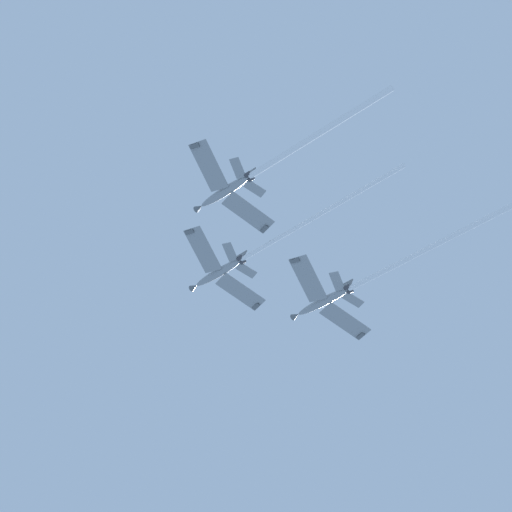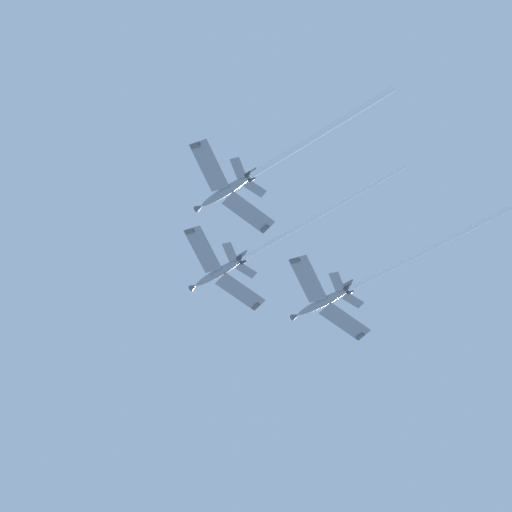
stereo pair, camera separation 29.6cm
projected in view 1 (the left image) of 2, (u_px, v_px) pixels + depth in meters
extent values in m
ellipsoid|color=gray|center=(219.00, 272.00, 167.03)|extent=(6.07, 11.26, 5.93)
cone|color=#595E60|center=(194.00, 287.00, 170.84)|extent=(1.87, 2.26, 1.73)
ellipsoid|color=black|center=(212.00, 275.00, 168.69)|extent=(2.08, 3.09, 1.92)
cube|color=gray|center=(203.00, 250.00, 165.05)|extent=(9.21, 8.16, 1.59)
cube|color=#595E60|center=(189.00, 232.00, 163.87)|extent=(1.59, 1.78, 0.81)
cube|color=gray|center=(240.00, 292.00, 167.93)|extent=(9.43, 4.82, 1.59)
cube|color=#595E60|center=(256.00, 307.00, 168.96)|extent=(0.97, 1.80, 0.81)
cube|color=gray|center=(230.00, 252.00, 163.56)|extent=(3.84, 3.67, 0.85)
cube|color=gray|center=(246.00, 270.00, 164.79)|extent=(3.75, 2.05, 0.85)
cube|color=#595E60|center=(240.00, 257.00, 165.37)|extent=(1.48, 3.10, 3.51)
cylinder|color=#38383D|center=(240.00, 258.00, 163.52)|extent=(1.22, 1.45, 1.13)
cylinder|color=#38383D|center=(243.00, 262.00, 163.76)|extent=(1.22, 1.45, 1.13)
cylinder|color=white|center=(318.00, 215.00, 153.29)|extent=(13.98, 30.93, 14.72)
ellipsoid|color=gray|center=(226.00, 191.00, 156.79)|extent=(6.15, 11.14, 6.20)
cone|color=#595E60|center=(199.00, 208.00, 160.72)|extent=(1.89, 2.27, 1.75)
ellipsoid|color=black|center=(218.00, 195.00, 158.48)|extent=(2.11, 3.08, 1.98)
cube|color=gray|center=(209.00, 166.00, 154.80)|extent=(9.16, 8.20, 1.67)
cube|color=#595E60|center=(194.00, 146.00, 153.59)|extent=(1.59, 1.76, 0.85)
cube|color=gray|center=(248.00, 213.00, 157.70)|extent=(9.45, 4.89, 1.67)
cube|color=#595E60|center=(264.00, 229.00, 158.74)|extent=(0.99, 1.79, 0.85)
cube|color=gray|center=(238.00, 168.00, 153.24)|extent=(3.81, 3.68, 0.89)
cube|color=gray|center=(255.00, 189.00, 154.48)|extent=(3.76, 2.08, 0.89)
cube|color=#595E60|center=(248.00, 175.00, 155.04)|extent=(1.53, 3.13, 3.54)
cylinder|color=#38383D|center=(248.00, 174.00, 153.19)|extent=(1.24, 1.46, 1.14)
cylinder|color=#38383D|center=(251.00, 179.00, 153.44)|extent=(1.24, 1.46, 1.14)
cylinder|color=white|center=(317.00, 134.00, 144.48)|extent=(12.16, 25.52, 13.23)
ellipsoid|color=gray|center=(323.00, 302.00, 162.68)|extent=(6.01, 11.27, 5.98)
cone|color=#595E60|center=(296.00, 316.00, 166.53)|extent=(1.87, 2.26, 1.73)
ellipsoid|color=black|center=(315.00, 304.00, 164.35)|extent=(2.07, 3.09, 1.93)
cube|color=gray|center=(308.00, 279.00, 160.71)|extent=(9.22, 8.13, 1.60)
cube|color=#595E60|center=(295.00, 261.00, 159.53)|extent=(1.58, 1.78, 0.82)
cube|color=gray|center=(345.00, 321.00, 163.57)|extent=(9.42, 4.77, 1.60)
cube|color=#595E60|center=(361.00, 336.00, 164.60)|extent=(0.96, 1.79, 0.82)
cube|color=gray|center=(337.00, 281.00, 159.19)|extent=(3.84, 3.66, 0.86)
cube|color=gray|center=(353.00, 300.00, 160.42)|extent=(3.74, 2.03, 0.86)
cube|color=#595E60|center=(346.00, 286.00, 161.00)|extent=(1.46, 3.11, 3.52)
cylinder|color=#38383D|center=(347.00, 287.00, 159.15)|extent=(1.22, 1.45, 1.13)
cylinder|color=#38383D|center=(350.00, 291.00, 159.39)|extent=(1.22, 1.45, 1.13)
cylinder|color=white|center=(427.00, 249.00, 149.71)|extent=(12.82, 28.46, 13.78)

